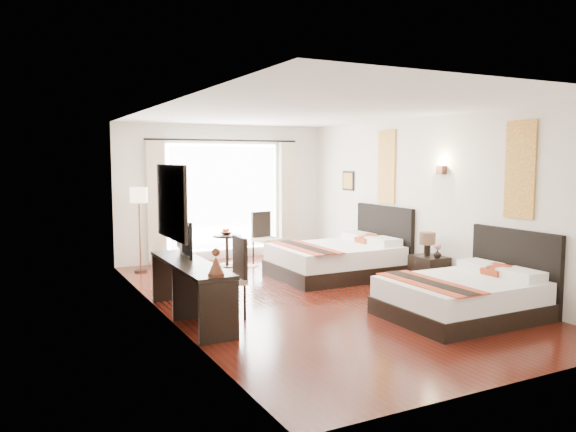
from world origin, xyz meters
name	(u,v)px	position (x,y,z in m)	size (l,w,h in m)	color
floor	(311,297)	(0.00, 0.00, -0.01)	(4.50, 7.50, 0.01)	#351209
ceiling	(312,112)	(0.00, 0.00, 2.79)	(4.50, 7.50, 0.02)	white
wall_headboard	(428,201)	(2.25, 0.00, 1.40)	(0.01, 7.50, 2.80)	silver
wall_desk	(164,212)	(-2.25, 0.00, 1.40)	(0.01, 7.50, 2.80)	silver
wall_window	(223,192)	(0.00, 3.75, 1.40)	(4.50, 0.01, 2.80)	silver
wall_entry	(515,236)	(0.00, -3.75, 1.40)	(4.50, 0.01, 2.80)	silver
window_glass	(224,197)	(0.00, 3.73, 1.30)	(2.40, 0.02, 2.20)	white
sheer_curtain	(225,197)	(0.00, 3.67, 1.30)	(2.30, 0.02, 2.10)	white
drape_left	(156,201)	(-1.45, 3.63, 1.28)	(0.35, 0.14, 2.35)	#B4A98C
drape_right	(287,196)	(1.45, 3.63, 1.28)	(0.35, 0.14, 2.35)	#B4A98C
art_panel_near	(520,170)	(2.23, -1.88, 1.95)	(0.03, 0.50, 1.35)	maroon
art_panel_far	(387,167)	(2.23, 1.12, 1.95)	(0.03, 0.50, 1.35)	maroon
wall_sconce	(441,170)	(2.19, -0.37, 1.92)	(0.10, 0.14, 0.14)	#4E2A1C
mirror_frame	(171,202)	(-2.22, -0.30, 1.55)	(0.04, 1.25, 0.95)	black
mirror_glass	(173,202)	(-2.19, -0.30, 1.55)	(0.01, 1.12, 0.82)	white
bed_near	(466,295)	(1.31, -1.88, 0.29)	(2.00, 1.56, 1.12)	black
bed_far	(339,258)	(1.22, 1.12, 0.32)	(2.18, 1.70, 1.23)	black
nightstand	(429,272)	(1.99, -0.37, 0.26)	(0.44, 0.55, 0.53)	black
table_lamp	(427,240)	(1.98, -0.32, 0.78)	(0.26, 0.26, 0.41)	black
vase	(437,256)	(2.00, -0.54, 0.56)	(0.12, 0.12, 0.13)	black
console_desk	(190,290)	(-1.99, -0.30, 0.38)	(0.50, 2.20, 0.76)	black
television	(179,238)	(-1.97, 0.25, 1.01)	(0.88, 0.12, 0.51)	black
bronze_figurine	(216,264)	(-1.99, -1.30, 0.90)	(0.19, 0.19, 0.28)	#4E2A1C
desk_chair	(226,293)	(-1.55, -0.46, 0.33)	(0.52, 0.52, 1.07)	#C4B196
floor_lamp	(139,201)	(-1.88, 3.13, 1.33)	(0.32, 0.32, 1.58)	black
side_table	(227,251)	(-0.28, 2.82, 0.32)	(0.55, 0.55, 0.64)	black
fruit_bowl	(226,233)	(-0.29, 2.83, 0.66)	(0.22, 0.22, 0.05)	#4E291B
window_chair	(267,248)	(0.58, 2.85, 0.32)	(0.56, 0.56, 1.03)	#C4B196
jute_rug	(226,267)	(-0.32, 2.78, 0.01)	(1.11, 0.75, 0.01)	tan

